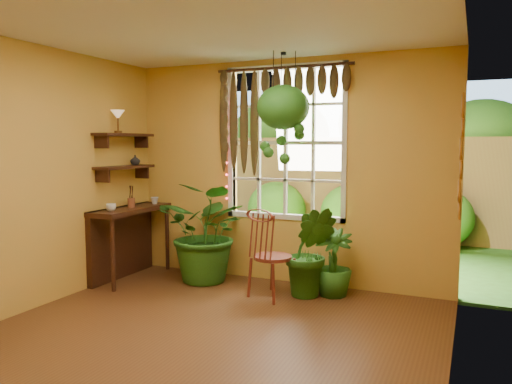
% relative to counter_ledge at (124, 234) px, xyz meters
% --- Properties ---
extents(floor, '(4.50, 4.50, 0.00)m').
position_rel_counter_ledge_xyz_m(floor, '(1.91, -1.60, -0.55)').
color(floor, '#593519').
rests_on(floor, ground).
extents(ceiling, '(4.50, 4.50, 0.00)m').
position_rel_counter_ledge_xyz_m(ceiling, '(1.91, -1.60, 2.15)').
color(ceiling, silver).
rests_on(ceiling, wall_back).
extents(wall_back, '(4.00, 0.00, 4.00)m').
position_rel_counter_ledge_xyz_m(wall_back, '(1.91, 0.65, 0.80)').
color(wall_back, gold).
rests_on(wall_back, floor).
extents(wall_left, '(0.00, 4.50, 4.50)m').
position_rel_counter_ledge_xyz_m(wall_left, '(-0.09, -1.60, 0.80)').
color(wall_left, gold).
rests_on(wall_left, floor).
extents(wall_right, '(0.00, 4.50, 4.50)m').
position_rel_counter_ledge_xyz_m(wall_right, '(3.91, -1.60, 0.80)').
color(wall_right, gold).
rests_on(wall_right, floor).
extents(window, '(1.52, 0.10, 1.86)m').
position_rel_counter_ledge_xyz_m(window, '(1.91, 0.68, 1.15)').
color(window, silver).
rests_on(window, wall_back).
extents(valance_vine, '(1.70, 0.12, 1.10)m').
position_rel_counter_ledge_xyz_m(valance_vine, '(1.82, 0.56, 1.73)').
color(valance_vine, '#3B1D10').
rests_on(valance_vine, window).
extents(string_lights, '(0.03, 0.03, 1.54)m').
position_rel_counter_ledge_xyz_m(string_lights, '(1.15, 0.59, 1.20)').
color(string_lights, '#FF2633').
rests_on(string_lights, window).
extents(wall_plates, '(0.04, 0.32, 1.10)m').
position_rel_counter_ledge_xyz_m(wall_plates, '(3.89, 0.19, 1.00)').
color(wall_plates, beige).
rests_on(wall_plates, wall_right).
extents(counter_ledge, '(0.40, 1.20, 0.90)m').
position_rel_counter_ledge_xyz_m(counter_ledge, '(0.00, 0.00, 0.00)').
color(counter_ledge, '#3B1D10').
rests_on(counter_ledge, floor).
extents(shelf_lower, '(0.25, 0.90, 0.04)m').
position_rel_counter_ledge_xyz_m(shelf_lower, '(0.03, 0.00, 0.85)').
color(shelf_lower, '#3B1D10').
rests_on(shelf_lower, wall_left).
extents(shelf_upper, '(0.25, 0.90, 0.04)m').
position_rel_counter_ledge_xyz_m(shelf_upper, '(0.03, 0.00, 1.25)').
color(shelf_upper, '#3B1D10').
rests_on(shelf_upper, wall_left).
extents(backyard, '(14.00, 10.00, 12.00)m').
position_rel_counter_ledge_xyz_m(backyard, '(2.15, 5.27, 0.73)').
color(backyard, '#2B5418').
rests_on(backyard, ground).
extents(windsor_chair, '(0.55, 0.57, 1.14)m').
position_rel_counter_ledge_xyz_m(windsor_chair, '(2.01, -0.04, -0.22)').
color(windsor_chair, maroon).
rests_on(windsor_chair, floor).
extents(potted_plant_left, '(1.13, 0.98, 1.23)m').
position_rel_counter_ledge_xyz_m(potted_plant_left, '(1.07, 0.25, 0.07)').
color(potted_plant_left, '#1E4412').
rests_on(potted_plant_left, floor).
extents(potted_plant_mid, '(0.62, 0.53, 1.01)m').
position_rel_counter_ledge_xyz_m(potted_plant_mid, '(2.40, 0.17, -0.05)').
color(potted_plant_mid, '#1E4412').
rests_on(potted_plant_mid, floor).
extents(potted_plant_right, '(0.49, 0.49, 0.75)m').
position_rel_counter_ledge_xyz_m(potted_plant_right, '(2.62, 0.31, -0.18)').
color(potted_plant_right, '#1E4412').
rests_on(potted_plant_right, floor).
extents(hanging_basket, '(0.59, 0.59, 1.26)m').
position_rel_counter_ledge_xyz_m(hanging_basket, '(2.04, 0.25, 1.45)').
color(hanging_basket, black).
rests_on(hanging_basket, ceiling).
extents(cup_a, '(0.13, 0.13, 0.09)m').
position_rel_counter_ledge_xyz_m(cup_a, '(0.13, -0.39, 0.39)').
color(cup_a, silver).
rests_on(cup_a, counter_ledge).
extents(cup_b, '(0.13, 0.13, 0.09)m').
position_rel_counter_ledge_xyz_m(cup_b, '(0.19, 0.39, 0.39)').
color(cup_b, beige).
rests_on(cup_b, counter_ledge).
extents(brush_jar, '(0.09, 0.09, 0.34)m').
position_rel_counter_ledge_xyz_m(brush_jar, '(0.11, 0.01, 0.48)').
color(brush_jar, brown).
rests_on(brush_jar, counter_ledge).
extents(shelf_vase, '(0.16, 0.16, 0.13)m').
position_rel_counter_ledge_xyz_m(shelf_vase, '(0.04, 0.20, 0.93)').
color(shelf_vase, '#B2AD99').
rests_on(shelf_vase, shelf_lower).
extents(tiffany_lamp, '(0.17, 0.17, 0.28)m').
position_rel_counter_ledge_xyz_m(tiffany_lamp, '(0.05, -0.13, 1.47)').
color(tiffany_lamp, brown).
rests_on(tiffany_lamp, shelf_upper).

